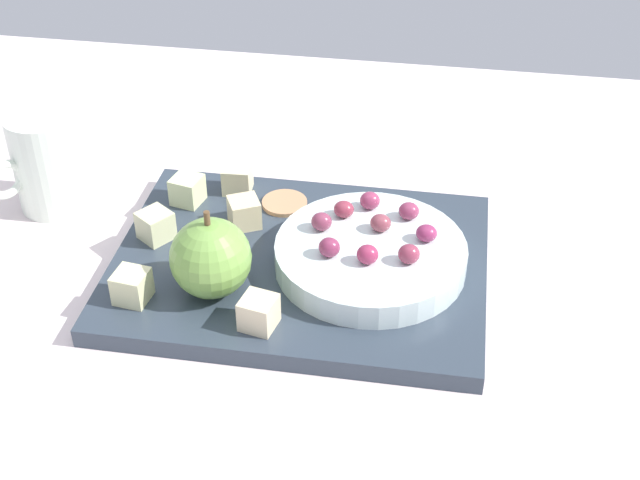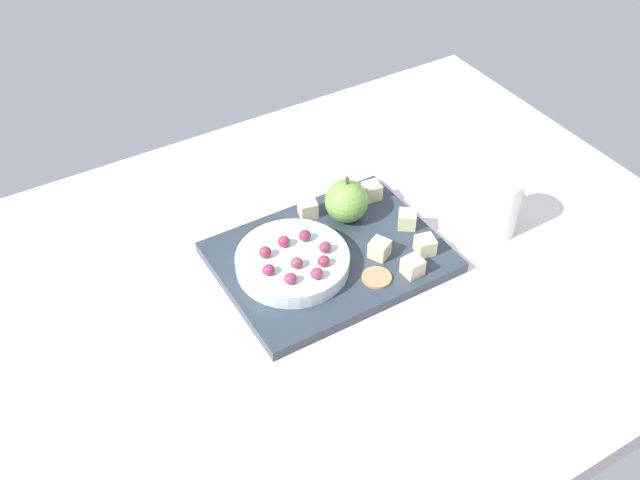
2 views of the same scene
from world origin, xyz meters
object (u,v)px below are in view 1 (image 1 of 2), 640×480
cheese_cube_1 (244,212)px  grape_8 (409,254)px  grape_2 (370,201)px  grape_4 (380,226)px  cheese_cube_5 (132,286)px  grape_0 (344,209)px  apple_whole (211,258)px  cheese_cube_3 (156,226)px  grape_3 (329,247)px  serving_dish (370,256)px  cheese_cube_0 (237,179)px  grape_1 (409,211)px  cheese_cube_2 (259,313)px  platter (300,265)px  cracker_0 (285,203)px  grape_6 (426,233)px  grape_5 (367,255)px  cheese_cube_4 (187,190)px  cup (47,162)px  grape_7 (322,222)px

cheese_cube_1 → grape_8: (-15.62, 6.31, 1.83)cm
grape_2 → grape_4: same height
cheese_cube_5 → grape_0: grape_0 is taller
apple_whole → cheese_cube_3: (7.03, -6.47, -2.06)cm
apple_whole → grape_3: bearing=-160.4°
serving_dish → cheese_cube_0: 17.37cm
grape_1 → cheese_cube_2: bearing=51.8°
platter → grape_2: (-5.48, -5.39, 3.98)cm
cracker_0 → grape_3: bearing=120.0°
cheese_cube_5 → grape_2: bearing=-144.0°
grape_0 → grape_6: same height
cheese_cube_2 → grape_6: size_ratio=1.46×
apple_whole → grape_8: 16.41cm
cheese_cube_3 → grape_5: 20.07cm
platter → cheese_cube_4: 14.31cm
grape_5 → cup: size_ratio=0.19×
cheese_cube_3 → grape_6: (-24.30, -0.39, 1.72)cm
serving_dish → grape_3: size_ratio=9.08×
grape_0 → grape_4: bearing=148.8°
grape_3 → grape_8: (-6.68, -0.16, -0.00)cm
cheese_cube_1 → grape_5: grape_5 is taller
grape_6 → grape_7: size_ratio=1.00×
grape_5 → grape_1: bearing=-112.1°
cheese_cube_1 → cup: 20.29cm
platter → cheese_cube_3: (13.43, -0.87, 2.20)cm
cracker_0 → grape_8: (-12.61, 10.11, 2.98)cm
cracker_0 → grape_4: size_ratio=2.38×
platter → cheese_cube_4: (12.26, -7.04, 2.20)cm
grape_7 → grape_4: bearing=-177.7°
platter → grape_6: 11.62cm
serving_dish → cheese_cube_0: bearing=-34.9°
apple_whole → cheese_cube_2: 6.39cm
apple_whole → grape_2: bearing=-137.3°
cheese_cube_1 → cracker_0: cheese_cube_1 is taller
cheese_cube_3 → grape_5: (-19.67, 3.59, 1.82)cm
cheese_cube_1 → grape_5: 14.17cm
cheese_cube_4 → grape_6: size_ratio=1.46×
cup → grape_6: bearing=171.4°
platter → cheese_cube_1: size_ratio=12.19×
cracker_0 → grape_2: size_ratio=2.38×
grape_0 → grape_5: grape_5 is taller
serving_dish → grape_1: grape_1 is taller
cracker_0 → grape_3: grape_3 is taller
grape_3 → grape_6: grape_3 is taller
apple_whole → cheese_cube_4: bearing=-65.2°
grape_5 → apple_whole: bearing=12.8°
grape_0 → cheese_cube_5: bearing=35.7°
grape_7 → grape_8: (-7.91, 3.50, 0.04)cm
cheese_cube_3 → grape_7: (-15.15, -0.52, 1.79)cm
grape_2 → grape_7: same height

